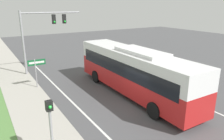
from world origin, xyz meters
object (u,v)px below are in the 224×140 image
street_sign (36,67)px  pedestrian_signal (50,119)px  signal_gantry (41,29)px  bus (133,69)px

street_sign → pedestrian_signal: bearing=-99.5°
street_sign → signal_gantry: bearing=67.8°
bus → signal_gantry: size_ratio=1.99×
signal_gantry → pedestrian_signal: (-3.16, -13.01, -2.42)m
pedestrian_signal → street_sign: size_ratio=1.13×
signal_gantry → street_sign: signal_gantry is taller
bus → signal_gantry: (-4.15, 9.01, 2.36)m
bus → pedestrian_signal: 8.32m
signal_gantry → street_sign: size_ratio=2.48×
bus → street_sign: bearing=139.7°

